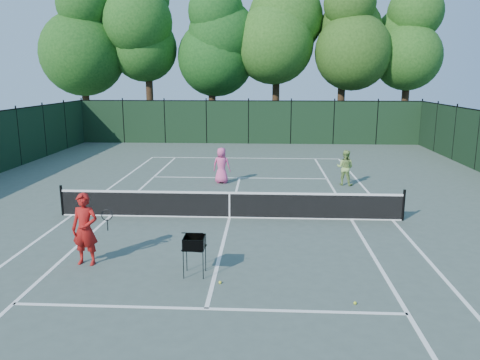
{
  "coord_description": "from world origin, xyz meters",
  "views": [
    {
      "loc": [
        1.17,
        -15.23,
        4.71
      ],
      "look_at": [
        0.3,
        1.0,
        1.1
      ],
      "focal_mm": 35.0,
      "sensor_mm": 36.0,
      "label": 1
    }
  ],
  "objects_px": {
    "ball_hopper": "(194,243)",
    "coach": "(85,229)",
    "player_pink": "(222,165)",
    "loose_ball_near_cart": "(355,303)",
    "loose_ball_midcourt": "(220,282)",
    "player_green": "(345,168)"
  },
  "relations": [
    {
      "from": "coach",
      "to": "ball_hopper",
      "type": "relative_size",
      "value": 1.92
    },
    {
      "from": "ball_hopper",
      "to": "player_green",
      "type": "bearing_deg",
      "value": 69.7
    },
    {
      "from": "coach",
      "to": "ball_hopper",
      "type": "distance_m",
      "value": 2.91
    },
    {
      "from": "ball_hopper",
      "to": "coach",
      "type": "bearing_deg",
      "value": 176.91
    },
    {
      "from": "player_green",
      "to": "loose_ball_midcourt",
      "type": "height_order",
      "value": "player_green"
    },
    {
      "from": "loose_ball_near_cart",
      "to": "loose_ball_midcourt",
      "type": "xyz_separation_m",
      "value": [
        -2.95,
        0.86,
        0.0
      ]
    },
    {
      "from": "ball_hopper",
      "to": "loose_ball_midcourt",
      "type": "bearing_deg",
      "value": -28.02
    },
    {
      "from": "coach",
      "to": "player_pink",
      "type": "relative_size",
      "value": 1.16
    },
    {
      "from": "player_green",
      "to": "ball_hopper",
      "type": "height_order",
      "value": "player_green"
    },
    {
      "from": "player_pink",
      "to": "loose_ball_near_cart",
      "type": "bearing_deg",
      "value": 117.68
    },
    {
      "from": "ball_hopper",
      "to": "loose_ball_near_cart",
      "type": "height_order",
      "value": "ball_hopper"
    },
    {
      "from": "loose_ball_near_cart",
      "to": "loose_ball_midcourt",
      "type": "relative_size",
      "value": 1.0
    },
    {
      "from": "coach",
      "to": "player_green",
      "type": "distance_m",
      "value": 12.37
    },
    {
      "from": "player_green",
      "to": "loose_ball_near_cart",
      "type": "distance_m",
      "value": 11.37
    },
    {
      "from": "player_pink",
      "to": "player_green",
      "type": "distance_m",
      "value": 5.47
    },
    {
      "from": "loose_ball_near_cart",
      "to": "loose_ball_midcourt",
      "type": "bearing_deg",
      "value": 163.74
    },
    {
      "from": "coach",
      "to": "loose_ball_midcourt",
      "type": "xyz_separation_m",
      "value": [
        3.52,
        -1.0,
        -0.9
      ]
    },
    {
      "from": "ball_hopper",
      "to": "player_pink",
      "type": "bearing_deg",
      "value": 98.95
    },
    {
      "from": "player_pink",
      "to": "ball_hopper",
      "type": "height_order",
      "value": "player_pink"
    },
    {
      "from": "player_pink",
      "to": "coach",
      "type": "bearing_deg",
      "value": 83.51
    },
    {
      "from": "ball_hopper",
      "to": "loose_ball_near_cart",
      "type": "distance_m",
      "value": 3.92
    },
    {
      "from": "player_green",
      "to": "loose_ball_near_cart",
      "type": "relative_size",
      "value": 23.0
    }
  ]
}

